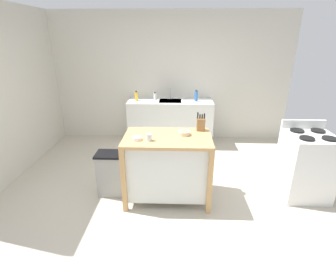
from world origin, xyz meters
name	(u,v)px	position (x,y,z in m)	size (l,w,h in m)	color
ground_plane	(166,203)	(0.00, 0.00, 0.00)	(5.93, 5.93, 0.00)	#BCB29E
wall_back	(171,78)	(0.00, 2.46, 1.30)	(4.92, 0.10, 2.60)	beige
wall_left	(10,92)	(-2.46, 0.93, 1.30)	(0.10, 3.06, 2.60)	beige
kitchen_island	(167,165)	(0.01, 0.14, 0.51)	(1.12, 0.69, 0.91)	tan
knife_block	(201,124)	(0.46, 0.38, 1.00)	(0.11, 0.09, 0.25)	olive
bowl_ceramic_small	(137,138)	(-0.36, 0.02, 0.94)	(0.12, 0.12, 0.04)	silver
bowl_ceramic_wide	(184,133)	(0.23, 0.21, 0.94)	(0.16, 0.16, 0.05)	beige
drinking_cup	(149,137)	(-0.21, 0.00, 0.96)	(0.07, 0.07, 0.09)	silver
trash_bin	(111,173)	(-0.79, 0.21, 0.32)	(0.36, 0.28, 0.63)	gray
sink_counter	(170,122)	(0.00, 2.11, 0.45)	(1.70, 0.60, 0.90)	silver
sink_faucet	(170,94)	(0.00, 2.25, 1.01)	(0.02, 0.02, 0.22)	#B7BCC1
bottle_spray_cleaner	(196,96)	(0.51, 2.08, 1.01)	(0.06, 0.06, 0.22)	blue
bottle_dish_soap	(136,96)	(-0.68, 2.09, 0.99)	(0.06, 0.06, 0.20)	yellow
bottle_hand_soap	(155,96)	(-0.31, 2.13, 0.98)	(0.06, 0.06, 0.17)	white
stove	(306,165)	(1.91, 0.28, 0.46)	(0.60, 0.60, 1.02)	silver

